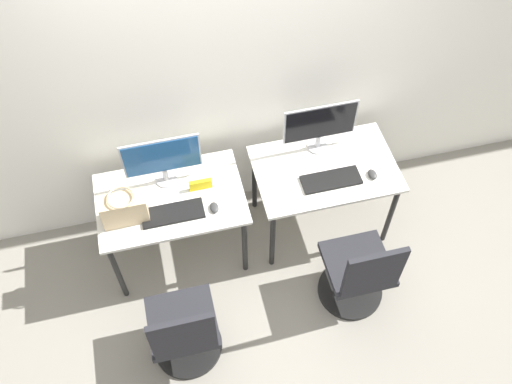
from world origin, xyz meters
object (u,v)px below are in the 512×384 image
Objects in this scene: mouse_left at (214,208)px; monitor_left at (162,159)px; office_chair_left at (184,333)px; keyboard_right at (331,180)px; keyboard_left at (173,213)px; monitor_right at (320,125)px; mouse_right at (372,174)px; handbag at (124,209)px; office_chair_right at (359,275)px.

monitor_left is at bearing 130.78° from mouse_left.
office_chair_left reaches higher than keyboard_right.
keyboard_left and keyboard_right have the same top height.
keyboard_right is (0.00, -0.32, -0.23)m from monitor_right.
monitor_right is 5.90× the size of mouse_right.
mouse_left is 0.60m from handbag.
handbag is (-0.30, -0.26, -0.12)m from monitor_left.
monitor_left reaches higher than mouse_left.
mouse_right is at bearing -1.61° from handbag.
monitor_left is at bearing 90.00° from keyboard_left.
office_chair_left is at bearing -138.84° from monitor_right.
mouse_left is 0.84m from keyboard_right.
keyboard_left is at bearing 179.66° from mouse_right.
monitor_left is 1.77× the size of handbag.
mouse_left is at bearing 62.53° from office_chair_left.
office_chair_right is (1.17, -0.87, -0.58)m from monitor_left.
monitor_right reaches higher than keyboard_right.
monitor_left is 1.26× the size of keyboard_right.
mouse_right is at bearing -49.74° from monitor_right.
keyboard_left is at bearing -7.46° from handbag.
office_chair_left is 2.10× the size of keyboard_right.
handbag is (-0.58, 0.06, 0.10)m from mouse_left.
monitor_left is 1.57m from office_chair_right.
office_chair_left is 1.26m from office_chair_right.
mouse_left is 0.17× the size of monitor_right.
mouse_right is (1.42, -0.01, 0.01)m from keyboard_left.
monitor_left is 1.18m from keyboard_right.
office_chair_right reaches higher than keyboard_left.
monitor_right is (1.20, 1.05, 0.58)m from office_chair_left.
office_chair_left is at bearing -173.78° from office_chair_right.
office_chair_right reaches higher than mouse_left.
monitor_left is at bearing 85.71° from office_chair_left.
office_chair_left is 1.44m from keyboard_right.
office_chair_left is 1.69m from mouse_right.
mouse_left is at bearing -6.19° from handbag.
keyboard_left is 1.40× the size of handbag.
office_chair_left and office_chair_right have the same top height.
office_chair_left is at bearing -148.90° from keyboard_right.
monitor_right reaches higher than keyboard_left.
mouse_left is at bearing -156.57° from monitor_right.
handbag is at bearing 179.11° from keyboard_right.
handbag is at bearing 173.81° from mouse_left.
monitor_right is 1.26× the size of keyboard_right.
mouse_left is at bearing -177.21° from keyboard_right.
keyboard_right is at bearing 174.97° from mouse_right.
handbag is at bearing -139.48° from monitor_left.
monitor_right is at bearing 41.16° from office_chair_left.
mouse_left is 1.11m from office_chair_right.
keyboard_left is at bearing 175.21° from mouse_left.
office_chair_left is 9.80× the size of mouse_right.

